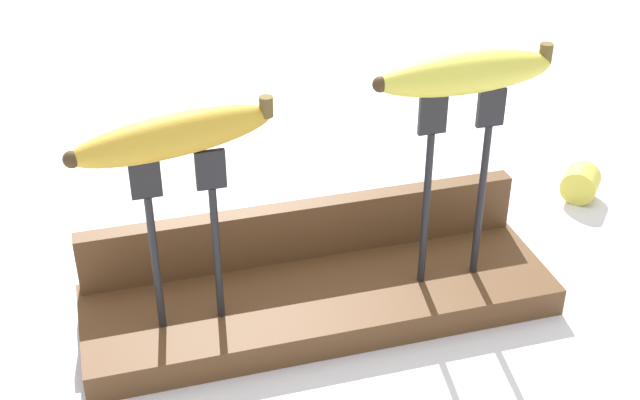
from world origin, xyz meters
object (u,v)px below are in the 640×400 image
object	(u,v)px
fork_stand_left	(183,225)
banana_chunk_near	(581,183)
banana_raised_left	(174,135)
fork_stand_right	(456,172)
banana_raised_right	(466,73)

from	to	relation	value
fork_stand_left	banana_chunk_near	bearing A→B (deg)	16.13
banana_raised_left	banana_chunk_near	bearing A→B (deg)	16.13
fork_stand_right	banana_raised_left	world-z (taller)	banana_raised_left
banana_raised_left	fork_stand_left	bearing A→B (deg)	13.39
fork_stand_right	banana_raised_left	xyz separation A→B (m)	(-0.25, -0.00, 0.07)
fork_stand_right	fork_stand_left	bearing A→B (deg)	180.00
banana_raised_right	banana_chunk_near	bearing A→B (deg)	31.08
fork_stand_left	banana_chunk_near	world-z (taller)	fork_stand_left
fork_stand_left	banana_raised_left	xyz separation A→B (m)	(-0.00, -0.00, 0.09)
fork_stand_left	fork_stand_right	xyz separation A→B (m)	(0.25, 0.00, 0.01)
fork_stand_left	banana_raised_right	xyz separation A→B (m)	(0.25, -0.00, 0.11)
banana_raised_right	fork_stand_right	bearing A→B (deg)	2.01
banana_raised_right	banana_raised_left	bearing A→B (deg)	-180.00
fork_stand_right	banana_raised_left	bearing A→B (deg)	-180.00
banana_chunk_near	banana_raised_left	bearing A→B (deg)	-163.87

